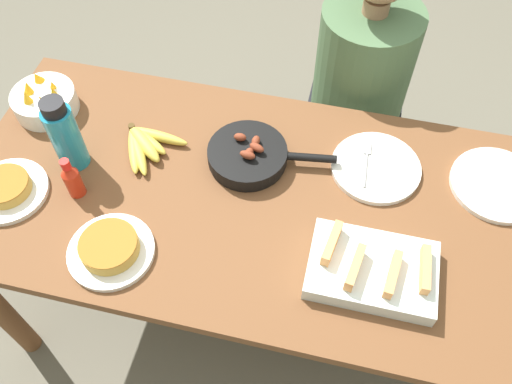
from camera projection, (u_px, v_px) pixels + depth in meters
ground_plane at (256, 305)px, 2.17m from camera, size 14.00×14.00×0.00m
dining_table at (256, 217)px, 1.63m from camera, size 1.72×0.82×0.76m
banana_bunch at (144, 144)px, 1.64m from camera, size 0.21×0.19×0.04m
melon_tray at (372, 269)px, 1.39m from camera, size 0.33×0.22×0.09m
skillet at (249, 155)px, 1.60m from camera, size 0.38×0.24×0.08m
frittata_plate_center at (7, 189)px, 1.54m from camera, size 0.23×0.23×0.05m
frittata_plate_side at (110, 249)px, 1.43m from camera, size 0.23×0.23×0.06m
empty_plate_near_front at (376, 167)px, 1.60m from camera, size 0.26×0.26×0.02m
empty_plate_far_left at (497, 185)px, 1.57m from camera, size 0.27×0.27×0.02m
fruit_bowl_mango at (45, 101)px, 1.72m from camera, size 0.20×0.20×0.12m
water_bottle at (65, 135)px, 1.53m from camera, size 0.09×0.09×0.25m
hot_sauce_bottle at (72, 179)px, 1.51m from camera, size 0.05×0.05×0.14m
person_figure at (353, 117)px, 2.08m from camera, size 0.37×0.37×1.21m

